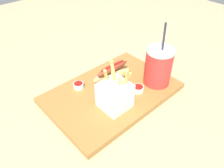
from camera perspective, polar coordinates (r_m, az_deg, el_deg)
The scene contains 7 objects.
ground_plane at distance 0.81m, azimuth 0.00°, elevation -3.32°, with size 2.40×2.40×0.02m, color tan.
food_tray at distance 0.79m, azimuth 0.00°, elevation -2.25°, with size 0.45×0.30×0.02m, color olive.
soda_cup at distance 0.80m, azimuth 11.86°, elevation 4.50°, with size 0.10×0.10×0.23m.
fries_basket at distance 0.70m, azimuth 0.74°, elevation -2.89°, with size 0.09×0.09×0.16m.
hot_dog_1 at distance 0.82m, azimuth 0.10°, elevation 2.66°, with size 0.16×0.07×0.07m.
ketchup_cup_1 at distance 0.80m, azimuth -8.62°, elevation -0.30°, with size 0.04×0.04×0.02m.
ketchup_cup_2 at distance 0.78m, azimuth 6.77°, elevation -1.18°, with size 0.04×0.04×0.02m.
Camera 1 is at (-0.40, -0.44, 0.53)m, focal length 35.44 mm.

